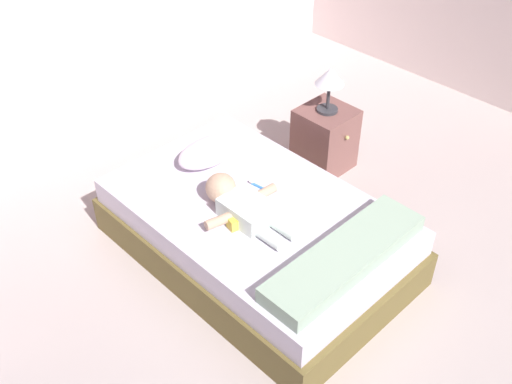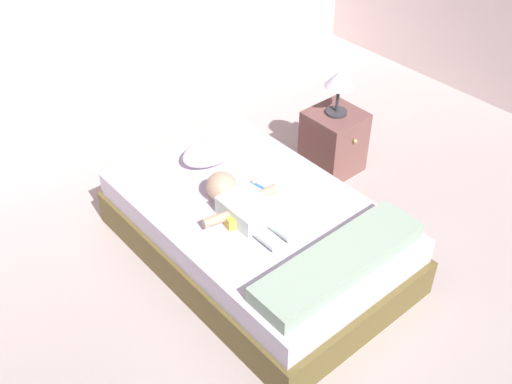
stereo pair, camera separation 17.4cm
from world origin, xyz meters
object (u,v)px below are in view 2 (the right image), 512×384
Objects in this scene: baby at (239,203)px; toy_block at (232,222)px; lamp at (339,82)px; toothbrush at (259,186)px; pillow at (213,150)px; bed at (256,231)px; nightstand at (333,142)px.

baby is 0.14m from toy_block.
toy_block is (-1.24, -0.38, -0.28)m from lamp.
toy_block is at bearing -153.24° from toothbrush.
pillow is 3.59× the size of toothbrush.
toothbrush reaches higher than bed.
pillow is at bearing 167.13° from nightstand.
pillow is at bearing 61.59° from toy_block.
lamp is (1.02, 0.33, 0.52)m from bed.
pillow is 0.42m from toothbrush.
baby is at bearing 33.75° from toy_block.
lamp is at bearing 13.08° from toothbrush.
bed is 21.57× the size of toy_block.
lamp reaches higher than toy_block.
pillow reaches higher than toy_block.
baby is 7.57× the size of toy_block.
baby is 1.35× the size of nightstand.
toy_block is (-0.11, -0.07, -0.03)m from baby.
lamp reaches higher than baby.
lamp reaches higher than nightstand.
baby is (-0.21, -0.52, 0.00)m from pillow.
toy_block is (-1.24, -0.38, 0.20)m from nightstand.
lamp reaches higher than toothbrush.
nightstand is at bearing 13.08° from toothbrush.
bed is 0.28m from toothbrush.
baby reaches higher than toothbrush.
baby is (-0.11, 0.02, 0.27)m from bed.
toy_block is at bearing -162.84° from nightstand.
toothbrush is 0.26× the size of nightstand.
lamp reaches higher than bed.
toothbrush is at bearing -86.16° from pillow.
bed is 4.09× the size of pillow.
bed is 2.85× the size of baby.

